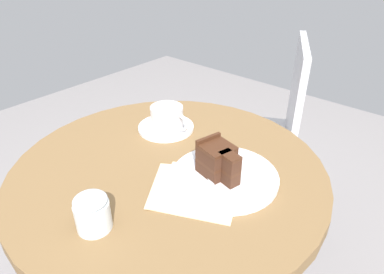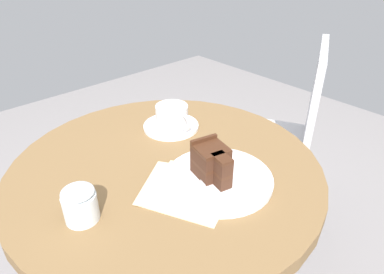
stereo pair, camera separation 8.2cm
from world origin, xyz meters
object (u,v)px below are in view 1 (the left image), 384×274
(cake_plate, at_px, (225,177))
(cafe_chair, at_px, (266,126))
(saucer, at_px, (166,127))
(napkin, at_px, (194,189))
(sugar_pot, at_px, (92,212))
(fork, at_px, (203,167))
(coffee_cup, at_px, (167,117))
(teaspoon, at_px, (165,118))
(cake_slice, at_px, (218,160))

(cake_plate, relative_size, cafe_chair, 0.27)
(saucer, distance_m, napkin, 0.27)
(napkin, bearing_deg, sugar_pot, -108.62)
(fork, distance_m, cafe_chair, 0.67)
(fork, bearing_deg, coffee_cup, 9.73)
(teaspoon, bearing_deg, cake_slice, -102.21)
(saucer, height_order, sugar_pot, sugar_pot)
(coffee_cup, xyz_separation_m, napkin, (0.22, -0.15, -0.04))
(fork, bearing_deg, cake_slice, -138.94)
(teaspoon, bearing_deg, fork, -106.06)
(cake_slice, distance_m, napkin, 0.08)
(coffee_cup, height_order, teaspoon, coffee_cup)
(cake_plate, relative_size, sugar_pot, 3.19)
(saucer, bearing_deg, cake_plate, -16.69)
(cake_slice, height_order, sugar_pot, cake_slice)
(teaspoon, height_order, cake_plate, teaspoon)
(sugar_pot, bearing_deg, napkin, 71.38)
(cafe_chair, bearing_deg, napkin, -11.47)
(cake_slice, bearing_deg, teaspoon, 157.43)
(cake_slice, distance_m, fork, 0.05)
(fork, distance_m, napkin, 0.06)
(cake_slice, xyz_separation_m, sugar_pot, (-0.08, -0.26, -0.01))
(cake_plate, height_order, cafe_chair, cafe_chair)
(cafe_chair, bearing_deg, saucer, -31.17)
(teaspoon, distance_m, cafe_chair, 0.54)
(cake_slice, xyz_separation_m, fork, (-0.04, -0.00, -0.03))
(cake_slice, relative_size, sugar_pot, 1.43)
(fork, height_order, napkin, fork)
(coffee_cup, xyz_separation_m, cake_slice, (0.23, -0.08, 0.01))
(coffee_cup, bearing_deg, sugar_pot, -66.25)
(saucer, distance_m, cake_slice, 0.26)
(cake_plate, distance_m, cake_slice, 0.04)
(fork, height_order, sugar_pot, sugar_pot)
(teaspoon, bearing_deg, cafe_chair, 2.37)
(teaspoon, bearing_deg, cake_plate, -99.79)
(cake_slice, relative_size, cafe_chair, 0.12)
(teaspoon, distance_m, cake_plate, 0.31)
(saucer, bearing_deg, teaspoon, 139.44)
(napkin, bearing_deg, fork, 110.70)
(fork, bearing_deg, sugar_pot, 114.30)
(napkin, bearing_deg, cake_slice, 77.81)
(cake_slice, relative_size, fork, 0.83)
(coffee_cup, height_order, cake_slice, cake_slice)
(fork, relative_size, cafe_chair, 0.15)
(saucer, bearing_deg, cake_slice, -19.38)
(napkin, height_order, sugar_pot, sugar_pot)
(sugar_pot, bearing_deg, saucer, 114.70)
(coffee_cup, relative_size, cake_slice, 1.14)
(saucer, xyz_separation_m, napkin, (0.23, -0.15, -0.00))
(teaspoon, height_order, sugar_pot, sugar_pot)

